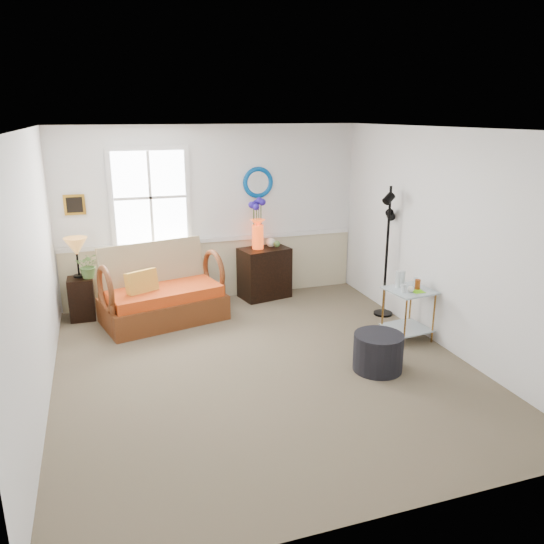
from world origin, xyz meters
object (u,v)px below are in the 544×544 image
object	(u,v)px
cabinet	(264,273)
floor_lamp	(387,252)
lamp_stand	(82,299)
ottoman	(378,352)
side_table	(408,314)
loveseat	(162,284)

from	to	relation	value
cabinet	floor_lamp	bearing A→B (deg)	-54.42
lamp_stand	ottoman	distance (m)	4.10
floor_lamp	cabinet	bearing A→B (deg)	119.21
lamp_stand	floor_lamp	bearing A→B (deg)	-16.16
cabinet	ottoman	bearing A→B (deg)	-92.49
lamp_stand	side_table	distance (m)	4.39
cabinet	floor_lamp	world-z (taller)	floor_lamp
lamp_stand	floor_lamp	xyz separation A→B (m)	(4.04, -1.17, 0.62)
loveseat	lamp_stand	size ratio (longest dim) A/B	2.69
floor_lamp	ottoman	distance (m)	1.88
loveseat	ottoman	xyz separation A→B (m)	(2.07, -2.23, -0.31)
ottoman	loveseat	bearing A→B (deg)	132.78
cabinet	floor_lamp	size ratio (longest dim) A/B	0.43
loveseat	lamp_stand	distance (m)	1.16
loveseat	floor_lamp	distance (m)	3.10
lamp_stand	cabinet	size ratio (longest dim) A/B	0.76
loveseat	side_table	world-z (taller)	loveseat
side_table	floor_lamp	xyz separation A→B (m)	(0.15, 0.85, 0.58)
floor_lamp	ottoman	size ratio (longest dim) A/B	3.33
loveseat	floor_lamp	bearing A→B (deg)	-27.82
lamp_stand	cabinet	xyz separation A→B (m)	(2.67, 0.08, 0.09)
lamp_stand	cabinet	bearing A→B (deg)	1.81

